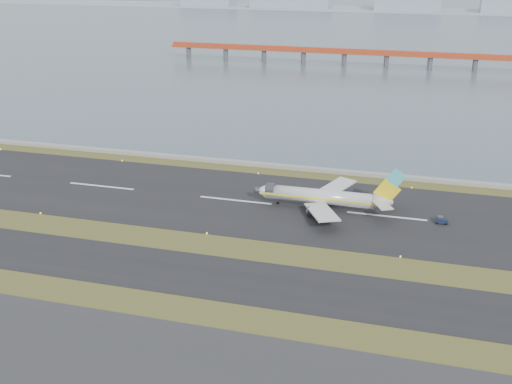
% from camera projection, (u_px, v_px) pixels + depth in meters
% --- Properties ---
extents(ground, '(1000.00, 1000.00, 0.00)m').
position_uv_depth(ground, '(196.00, 247.00, 144.99)').
color(ground, '#334117').
rests_on(ground, ground).
extents(taxiway_strip, '(1000.00, 18.00, 0.10)m').
position_uv_depth(taxiway_strip, '(175.00, 271.00, 134.18)').
color(taxiway_strip, black).
rests_on(taxiway_strip, ground).
extents(runway_strip, '(1000.00, 45.00, 0.10)m').
position_uv_depth(runway_strip, '(236.00, 200.00, 171.93)').
color(runway_strip, black).
rests_on(runway_strip, ground).
extents(seawall, '(1000.00, 2.50, 1.00)m').
position_uv_depth(seawall, '(265.00, 165.00, 198.74)').
color(seawall, gray).
rests_on(seawall, ground).
extents(bay_water, '(1400.00, 800.00, 1.30)m').
position_uv_depth(bay_water, '(385.00, 26.00, 558.49)').
color(bay_water, '#455363').
rests_on(bay_water, ground).
extents(red_pier, '(260.00, 5.00, 10.20)m').
position_uv_depth(red_pier, '(387.00, 54.00, 362.01)').
color(red_pier, '#AE3E1D').
rests_on(red_pier, ground).
extents(far_shoreline, '(1400.00, 80.00, 60.50)m').
position_uv_depth(far_shoreline, '(411.00, 5.00, 696.67)').
color(far_shoreline, '#8F9BA9').
rests_on(far_shoreline, ground).
extents(airliner, '(38.52, 32.89, 12.80)m').
position_uv_depth(airliner, '(325.00, 197.00, 164.89)').
color(airliner, silver).
rests_on(airliner, ground).
extents(pushback_tug, '(3.02, 1.83, 1.91)m').
position_uv_depth(pushback_tug, '(441.00, 220.00, 157.20)').
color(pushback_tug, '#121C32').
rests_on(pushback_tug, ground).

